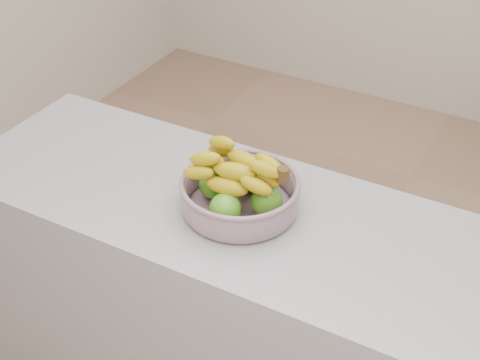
# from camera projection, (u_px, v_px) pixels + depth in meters

# --- Properties ---
(ground) EXTENTS (4.00, 4.00, 0.00)m
(ground) POSITION_uv_depth(u_px,v_px,m) (321.00, 331.00, 2.69)
(ground) COLOR #916F58
(ground) RESTS_ON ground
(counter) EXTENTS (2.00, 0.60, 0.90)m
(counter) POSITION_uv_depth(u_px,v_px,m) (273.00, 333.00, 2.10)
(counter) COLOR #9D9CA4
(counter) RESTS_ON ground
(fruit_bowl) EXTENTS (0.34, 0.34, 0.18)m
(fruit_bowl) POSITION_uv_depth(u_px,v_px,m) (240.00, 191.00, 1.85)
(fruit_bowl) COLOR #9BA5BA
(fruit_bowl) RESTS_ON counter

